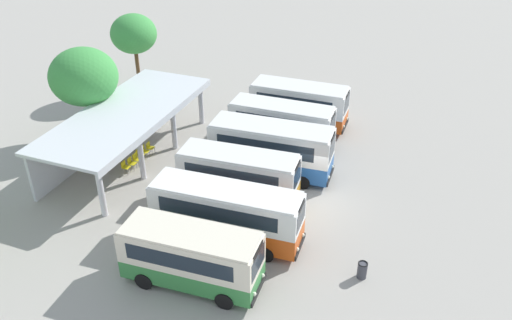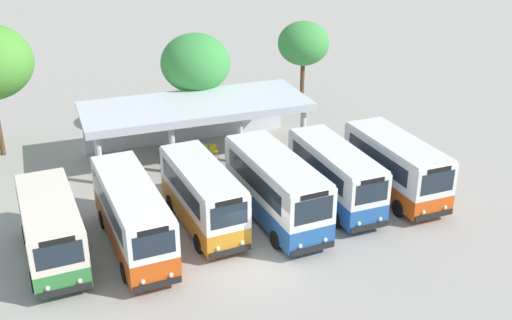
# 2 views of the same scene
# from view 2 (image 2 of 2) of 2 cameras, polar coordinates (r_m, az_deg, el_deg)

# --- Properties ---
(ground_plane) EXTENTS (180.00, 180.00, 0.00)m
(ground_plane) POSITION_cam_2_polar(r_m,az_deg,el_deg) (27.86, 0.18, -9.49)
(ground_plane) COLOR #A39E93
(city_bus_nearest_orange) EXTENTS (2.68, 6.81, 3.06)m
(city_bus_nearest_orange) POSITION_cam_2_polar(r_m,az_deg,el_deg) (28.55, -18.60, -5.99)
(city_bus_nearest_orange) COLOR black
(city_bus_nearest_orange) RESTS_ON ground
(city_bus_second_in_row) EXTENTS (2.58, 8.16, 3.26)m
(city_bus_second_in_row) POSITION_cam_2_polar(r_m,az_deg,el_deg) (28.50, -11.48, -4.95)
(city_bus_second_in_row) COLOR black
(city_bus_second_in_row) RESTS_ON ground
(city_bus_middle_cream) EXTENTS (2.62, 7.15, 3.22)m
(city_bus_middle_cream) POSITION_cam_2_polar(r_m,az_deg,el_deg) (29.82, -5.02, -3.19)
(city_bus_middle_cream) COLOR black
(city_bus_middle_cream) RESTS_ON ground
(city_bus_fourth_amber) EXTENTS (2.82, 7.87, 3.43)m
(city_bus_fourth_amber) POSITION_cam_2_polar(r_m,az_deg,el_deg) (30.18, 1.86, -2.52)
(city_bus_fourth_amber) COLOR black
(city_bus_fourth_amber) RESTS_ON ground
(city_bus_fifth_blue) EXTENTS (2.37, 7.22, 3.20)m
(city_bus_fifth_blue) POSITION_cam_2_polar(r_m,az_deg,el_deg) (32.04, 7.40, -1.30)
(city_bus_fifth_blue) COLOR black
(city_bus_fifth_blue) RESTS_ON ground
(city_bus_far_end_green) EXTENTS (2.62, 7.19, 3.23)m
(city_bus_far_end_green) POSITION_cam_2_polar(r_m,az_deg,el_deg) (33.62, 12.90, -0.44)
(city_bus_far_end_green) COLOR black
(city_bus_far_end_green) RESTS_ON ground
(terminal_canopy) EXTENTS (13.81, 5.54, 3.40)m
(terminal_canopy) POSITION_cam_2_polar(r_m,az_deg,el_deg) (38.40, -5.87, 4.54)
(terminal_canopy) COLOR silver
(terminal_canopy) RESTS_ON ground
(waiting_chair_end_by_column) EXTENTS (0.46, 0.46, 0.86)m
(waiting_chair_end_by_column) POSITION_cam_2_polar(r_m,az_deg,el_deg) (37.45, -8.09, 0.44)
(waiting_chair_end_by_column) COLOR slate
(waiting_chair_end_by_column) RESTS_ON ground
(waiting_chair_second_from_end) EXTENTS (0.46, 0.46, 0.86)m
(waiting_chair_second_from_end) POSITION_cam_2_polar(r_m,az_deg,el_deg) (37.46, -7.23, 0.49)
(waiting_chair_second_from_end) COLOR slate
(waiting_chair_second_from_end) RESTS_ON ground
(waiting_chair_middle_seat) EXTENTS (0.46, 0.46, 0.86)m
(waiting_chair_middle_seat) POSITION_cam_2_polar(r_m,az_deg,el_deg) (37.56, -6.40, 0.60)
(waiting_chair_middle_seat) COLOR slate
(waiting_chair_middle_seat) RESTS_ON ground
(waiting_chair_fourth_seat) EXTENTS (0.46, 0.46, 0.86)m
(waiting_chair_fourth_seat) POSITION_cam_2_polar(r_m,az_deg,el_deg) (37.76, -5.63, 0.78)
(waiting_chair_fourth_seat) COLOR slate
(waiting_chair_fourth_seat) RESTS_ON ground
(waiting_chair_fifth_seat) EXTENTS (0.46, 0.46, 0.86)m
(waiting_chair_fifth_seat) POSITION_cam_2_polar(r_m,az_deg,el_deg) (37.86, -4.80, 0.87)
(waiting_chair_fifth_seat) COLOR slate
(waiting_chair_fifth_seat) RESTS_ON ground
(waiting_chair_far_end_seat) EXTENTS (0.46, 0.46, 0.86)m
(waiting_chair_far_end_seat) POSITION_cam_2_polar(r_m,az_deg,el_deg) (37.92, -3.97, 0.94)
(waiting_chair_far_end_seat) COLOR slate
(waiting_chair_far_end_seat) RESTS_ON ground
(roadside_tree_behind_canopy) EXTENTS (4.60, 4.60, 6.76)m
(roadside_tree_behind_canopy) POSITION_cam_2_polar(r_m,az_deg,el_deg) (40.99, -5.67, 8.99)
(roadside_tree_behind_canopy) COLOR brown
(roadside_tree_behind_canopy) RESTS_ON ground
(roadside_tree_east_of_canopy) EXTENTS (3.73, 3.73, 6.68)m
(roadside_tree_east_of_canopy) POSITION_cam_2_polar(r_m,az_deg,el_deg) (45.05, 4.46, 10.78)
(roadside_tree_east_of_canopy) COLOR brown
(roadside_tree_east_of_canopy) RESTS_ON ground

